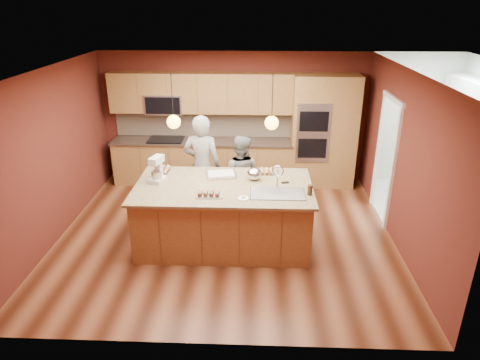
{
  "coord_description": "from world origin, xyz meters",
  "views": [
    {
      "loc": [
        0.49,
        -6.26,
        3.66
      ],
      "look_at": [
        0.24,
        -0.1,
        1.03
      ],
      "focal_mm": 32.0,
      "sensor_mm": 36.0,
      "label": 1
    }
  ],
  "objects_px": {
    "island": "(225,214)",
    "person_left": "(202,166)",
    "person_right": "(240,176)",
    "mixing_bowl": "(254,174)",
    "stand_mixer": "(157,171)"
  },
  "relations": [
    {
      "from": "mixing_bowl",
      "to": "stand_mixer",
      "type": "bearing_deg",
      "value": -175.59
    },
    {
      "from": "person_left",
      "to": "person_right",
      "type": "bearing_deg",
      "value": -171.89
    },
    {
      "from": "island",
      "to": "person_left",
      "type": "height_order",
      "value": "person_left"
    },
    {
      "from": "island",
      "to": "person_right",
      "type": "relative_size",
      "value": 1.83
    },
    {
      "from": "island",
      "to": "person_left",
      "type": "distance_m",
      "value": 1.19
    },
    {
      "from": "person_left",
      "to": "stand_mixer",
      "type": "distance_m",
      "value": 1.1
    },
    {
      "from": "mixing_bowl",
      "to": "person_left",
      "type": "bearing_deg",
      "value": 140.19
    },
    {
      "from": "person_left",
      "to": "person_right",
      "type": "distance_m",
      "value": 0.7
    },
    {
      "from": "person_right",
      "to": "mixing_bowl",
      "type": "height_order",
      "value": "person_right"
    },
    {
      "from": "person_left",
      "to": "mixing_bowl",
      "type": "bearing_deg",
      "value": 148.3
    },
    {
      "from": "person_right",
      "to": "mixing_bowl",
      "type": "bearing_deg",
      "value": 119.11
    },
    {
      "from": "person_right",
      "to": "mixing_bowl",
      "type": "xyz_separation_m",
      "value": [
        0.25,
        -0.77,
        0.35
      ]
    },
    {
      "from": "person_left",
      "to": "stand_mixer",
      "type": "height_order",
      "value": "person_left"
    },
    {
      "from": "island",
      "to": "person_right",
      "type": "height_order",
      "value": "person_right"
    },
    {
      "from": "mixing_bowl",
      "to": "person_right",
      "type": "bearing_deg",
      "value": 108.21
    }
  ]
}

